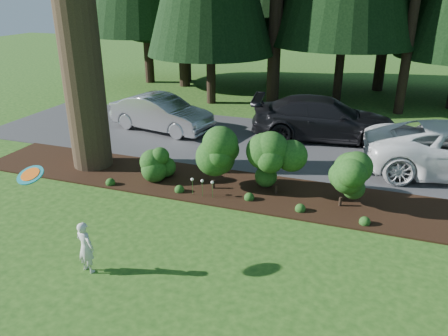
# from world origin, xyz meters

# --- Properties ---
(ground) EXTENTS (80.00, 80.00, 0.00)m
(ground) POSITION_xyz_m (0.00, 0.00, 0.00)
(ground) COLOR #214B15
(ground) RESTS_ON ground
(mulch_bed) EXTENTS (16.00, 2.50, 0.05)m
(mulch_bed) POSITION_xyz_m (0.00, 3.25, 0.03)
(mulch_bed) COLOR black
(mulch_bed) RESTS_ON ground
(driveway) EXTENTS (22.00, 6.00, 0.03)m
(driveway) POSITION_xyz_m (0.00, 7.50, 0.01)
(driveway) COLOR #38383A
(driveway) RESTS_ON ground
(shrub_row) EXTENTS (6.53, 1.60, 1.61)m
(shrub_row) POSITION_xyz_m (0.77, 3.14, 0.81)
(shrub_row) COLOR #184214
(shrub_row) RESTS_ON ground
(lily_cluster) EXTENTS (0.69, 0.09, 0.57)m
(lily_cluster) POSITION_xyz_m (-0.30, 2.40, 0.50)
(lily_cluster) COLOR #184214
(lily_cluster) RESTS_ON ground
(car_silver_wagon) EXTENTS (4.57, 2.32, 1.44)m
(car_silver_wagon) POSITION_xyz_m (-4.22, 7.61, 0.75)
(car_silver_wagon) COLOR #B0B0B5
(car_silver_wagon) RESTS_ON driveway
(car_dark_suv) EXTENTS (5.78, 3.05, 1.60)m
(car_dark_suv) POSITION_xyz_m (2.17, 8.75, 0.83)
(car_dark_suv) COLOR black
(car_dark_suv) RESTS_ON driveway
(child) EXTENTS (0.47, 0.36, 1.15)m
(child) POSITION_xyz_m (-1.25, -1.57, 0.57)
(child) COLOR silver
(child) RESTS_ON ground
(frisbee) EXTENTS (0.54, 0.50, 0.25)m
(frisbee) POSITION_xyz_m (-2.20, -1.71, 2.11)
(frisbee) COLOR teal
(frisbee) RESTS_ON ground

